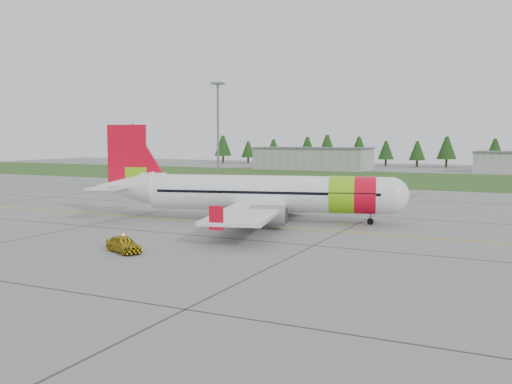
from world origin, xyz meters
The scene contains 9 objects.
ground centered at (0.00, 0.00, 0.00)m, with size 320.00×320.00×0.00m, color gray.
aircraft centered at (-0.15, 10.90, 3.06)m, with size 34.38×32.35×10.60m.
follow_me_car centered at (-2.74, -9.22, 1.95)m, with size 1.57×1.33×3.89m, color yellow.
service_van centered at (-24.27, 51.55, 2.11)m, with size 1.47×1.39×4.21m, color silver.
grass_strip centered at (0.00, 82.00, 0.01)m, with size 320.00×50.00×0.03m, color #30561E.
taxi_guideline centered at (0.00, 8.00, 0.01)m, with size 120.00×0.25×0.02m, color gold.
hangar_west centered at (-30.00, 110.00, 3.00)m, with size 32.00×14.00×6.00m, color #A8A8A3.
floodlight_mast centered at (-32.00, 58.00, 10.00)m, with size 0.50×0.50×20.00m, color slate.
treeline centered at (0.00, 138.00, 5.00)m, with size 160.00×8.00×10.00m, color #1C3F14, non-canonical shape.
Camera 1 is at (26.21, -45.06, 9.12)m, focal length 40.00 mm.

